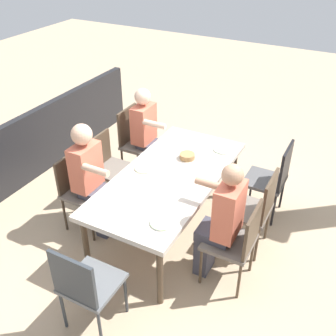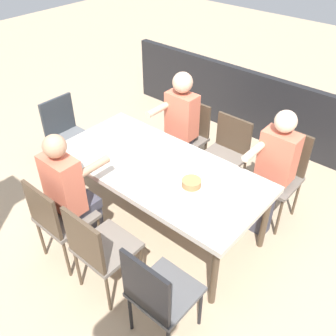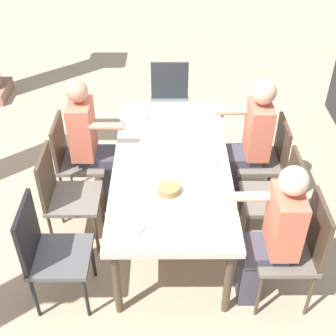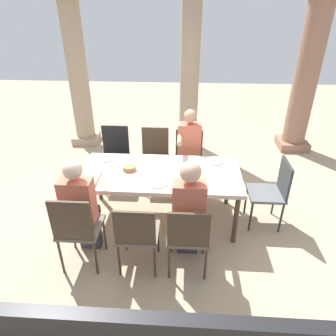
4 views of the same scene
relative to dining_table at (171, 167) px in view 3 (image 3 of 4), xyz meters
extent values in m
plane|color=tan|center=(0.00, 0.00, -0.67)|extent=(16.00, 16.00, 0.00)
cube|color=beige|center=(0.00, 0.00, 0.03)|extent=(2.04, 0.97, 0.05)
cylinder|color=#473828|center=(-0.94, 0.41, -0.33)|extent=(0.06, 0.06, 0.68)
cylinder|color=#473828|center=(0.94, 0.41, -0.33)|extent=(0.06, 0.06, 0.68)
cylinder|color=#473828|center=(-0.94, -0.41, -0.33)|extent=(0.06, 0.06, 0.68)
cylinder|color=#473828|center=(0.94, -0.41, -0.33)|extent=(0.06, 0.06, 0.68)
cube|color=#4F4F50|center=(-0.79, 0.83, -0.22)|extent=(0.44, 0.44, 0.04)
cube|color=black|center=(-0.79, 1.03, 0.02)|extent=(0.42, 0.03, 0.49)
cylinder|color=black|center=(-0.98, 0.64, -0.46)|extent=(0.03, 0.03, 0.43)
cylinder|color=black|center=(-0.60, 0.64, -0.46)|extent=(0.03, 0.03, 0.43)
cylinder|color=black|center=(-0.98, 1.02, -0.46)|extent=(0.03, 0.03, 0.43)
cylinder|color=black|center=(-0.60, 1.02, -0.46)|extent=(0.03, 0.03, 0.43)
cube|color=#6A6158|center=(-0.79, -0.83, -0.20)|extent=(0.44, 0.44, 0.04)
cube|color=#473828|center=(-0.79, -1.03, 0.04)|extent=(0.42, 0.03, 0.48)
cylinder|color=#473828|center=(-0.60, -0.64, -0.44)|extent=(0.03, 0.03, 0.46)
cylinder|color=#473828|center=(-0.98, -0.64, -0.44)|extent=(0.03, 0.03, 0.46)
cylinder|color=#473828|center=(-0.60, -1.02, -0.44)|extent=(0.03, 0.03, 0.46)
cylinder|color=#473828|center=(-0.98, -1.02, -0.44)|extent=(0.03, 0.03, 0.46)
cube|color=#6A6158|center=(-0.16, 0.83, -0.21)|extent=(0.44, 0.44, 0.04)
cube|color=#473828|center=(-0.16, 1.03, 0.02)|extent=(0.42, 0.03, 0.46)
cylinder|color=#473828|center=(-0.35, 0.64, -0.45)|extent=(0.03, 0.03, 0.45)
cylinder|color=#473828|center=(0.03, 0.64, -0.45)|extent=(0.03, 0.03, 0.45)
cylinder|color=#473828|center=(-0.35, 1.02, -0.45)|extent=(0.03, 0.03, 0.45)
cylinder|color=#473828|center=(0.03, 1.02, -0.45)|extent=(0.03, 0.03, 0.45)
cube|color=#6A6158|center=(-0.16, -0.83, -0.22)|extent=(0.44, 0.44, 0.04)
cube|color=#473828|center=(-0.16, -1.03, -0.01)|extent=(0.42, 0.03, 0.42)
cylinder|color=#473828|center=(0.03, -0.64, -0.46)|extent=(0.03, 0.03, 0.43)
cylinder|color=#473828|center=(-0.35, -0.64, -0.46)|extent=(0.03, 0.03, 0.43)
cylinder|color=#473828|center=(0.03, -1.02, -0.46)|extent=(0.03, 0.03, 0.43)
cylinder|color=#473828|center=(-0.35, -1.02, -0.46)|extent=(0.03, 0.03, 0.43)
cube|color=#6A6158|center=(0.37, 0.83, -0.21)|extent=(0.44, 0.44, 0.04)
cube|color=#473828|center=(0.37, 1.03, 0.01)|extent=(0.42, 0.03, 0.44)
cylinder|color=#473828|center=(0.18, 0.64, -0.45)|extent=(0.03, 0.03, 0.44)
cylinder|color=#473828|center=(0.56, 0.64, -0.45)|extent=(0.03, 0.03, 0.44)
cylinder|color=#473828|center=(0.18, 1.02, -0.45)|extent=(0.03, 0.03, 0.44)
cylinder|color=#473828|center=(0.56, 1.02, -0.45)|extent=(0.03, 0.03, 0.44)
cube|color=#6A6158|center=(0.37, -0.83, -0.22)|extent=(0.44, 0.44, 0.04)
cube|color=#473828|center=(0.37, -1.03, -0.01)|extent=(0.42, 0.03, 0.42)
cylinder|color=#473828|center=(0.56, -0.64, -0.45)|extent=(0.03, 0.03, 0.44)
cylinder|color=#473828|center=(0.18, -0.64, -0.45)|extent=(0.03, 0.03, 0.44)
cylinder|color=#473828|center=(0.56, -1.02, -0.45)|extent=(0.03, 0.03, 0.44)
cylinder|color=#473828|center=(0.18, -1.02, -0.45)|extent=(0.03, 0.03, 0.44)
cube|color=#5B5E61|center=(1.36, 0.00, -0.21)|extent=(0.44, 0.44, 0.04)
cube|color=#2D3338|center=(1.56, 0.00, 0.01)|extent=(0.03, 0.42, 0.46)
cylinder|color=#2D3338|center=(1.17, 0.19, -0.45)|extent=(0.03, 0.03, 0.44)
cylinder|color=#2D3338|center=(1.17, -0.19, -0.45)|extent=(0.03, 0.03, 0.44)
cylinder|color=#2D3338|center=(1.55, 0.19, -0.45)|extent=(0.03, 0.03, 0.44)
cylinder|color=#2D3338|center=(1.55, -0.19, -0.45)|extent=(0.03, 0.03, 0.44)
cube|color=#3F3F4C|center=(-0.79, -0.58, -0.44)|extent=(0.24, 0.14, 0.46)
cube|color=#3F3F4C|center=(-0.79, -0.67, -0.16)|extent=(0.28, 0.32, 0.10)
cube|color=#CC664C|center=(-0.79, -0.78, 0.13)|extent=(0.34, 0.20, 0.49)
sphere|color=beige|center=(-0.79, -0.78, 0.50)|extent=(0.20, 0.20, 0.20)
cylinder|color=beige|center=(-0.65, -0.54, 0.24)|extent=(0.07, 0.30, 0.07)
cube|color=#3F3F4C|center=(0.37, 0.60, -0.44)|extent=(0.24, 0.14, 0.46)
cube|color=#3F3F4C|center=(0.37, 0.69, -0.16)|extent=(0.28, 0.32, 0.10)
cube|color=#CC664C|center=(0.37, 0.80, 0.15)|extent=(0.34, 0.20, 0.53)
sphere|color=tan|center=(0.37, 0.80, 0.53)|extent=(0.19, 0.19, 0.19)
cylinder|color=tan|center=(0.23, 0.56, 0.27)|extent=(0.07, 0.30, 0.07)
cube|color=#3F3F4C|center=(0.37, -0.59, -0.44)|extent=(0.24, 0.14, 0.46)
cube|color=#3F3F4C|center=(0.37, -0.68, -0.16)|extent=(0.28, 0.32, 0.10)
cube|color=#CC664C|center=(0.37, -0.79, 0.14)|extent=(0.34, 0.20, 0.50)
sphere|color=tan|center=(0.37, -0.79, 0.52)|extent=(0.22, 0.22, 0.22)
cylinder|color=tan|center=(0.51, -0.55, 0.25)|extent=(0.07, 0.30, 0.07)
cylinder|color=white|center=(-0.76, 0.31, 0.06)|extent=(0.22, 0.22, 0.01)
torus|color=#A4C786|center=(-0.76, 0.31, 0.07)|extent=(0.22, 0.22, 0.01)
cube|color=silver|center=(-0.91, 0.31, 0.06)|extent=(0.03, 0.17, 0.01)
cube|color=silver|center=(-0.61, 0.31, 0.06)|extent=(0.04, 0.17, 0.01)
cylinder|color=white|center=(0.01, -0.29, 0.06)|extent=(0.22, 0.22, 0.01)
torus|color=#A4C786|center=(0.01, -0.29, 0.07)|extent=(0.23, 0.23, 0.01)
cube|color=silver|center=(-0.14, -0.29, 0.06)|extent=(0.03, 0.17, 0.01)
cube|color=silver|center=(0.16, -0.29, 0.06)|extent=(0.03, 0.17, 0.01)
cylinder|color=white|center=(0.71, 0.30, 0.06)|extent=(0.21, 0.21, 0.01)
torus|color=#A4C786|center=(0.71, 0.30, 0.07)|extent=(0.21, 0.21, 0.01)
cube|color=silver|center=(0.56, 0.30, 0.06)|extent=(0.02, 0.17, 0.01)
cube|color=silver|center=(0.86, 0.30, 0.06)|extent=(0.03, 0.17, 0.01)
cylinder|color=#9E7547|center=(-0.39, 0.02, 0.09)|extent=(0.17, 0.17, 0.06)
camera|label=1|loc=(3.05, 1.61, 2.36)|focal=42.36mm
camera|label=2|loc=(-1.87, 2.06, 2.15)|focal=40.20mm
camera|label=3|loc=(-3.03, 0.05, 2.33)|focal=48.06mm
camera|label=4|loc=(0.31, -3.32, 1.95)|focal=32.34mm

